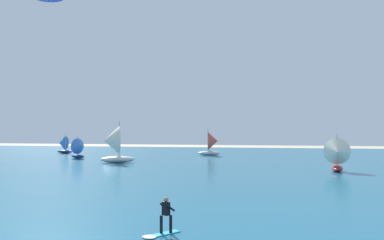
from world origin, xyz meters
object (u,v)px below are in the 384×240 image
(sailboat_mid_left, at_px, (113,144))
(sailboat_mid_right, at_px, (63,144))
(sailboat_far_right, at_px, (337,155))
(kitesurfer, at_px, (163,221))
(sailboat_near_shore, at_px, (212,143))
(sailboat_leading, at_px, (80,148))

(sailboat_mid_left, xyz_separation_m, sailboat_mid_right, (-16.27, 17.51, -0.97))
(sailboat_far_right, bearing_deg, sailboat_mid_left, 167.34)
(kitesurfer, bearing_deg, sailboat_near_shore, 94.34)
(sailboat_far_right, bearing_deg, sailboat_near_shore, 125.62)
(sailboat_far_right, bearing_deg, sailboat_mid_right, 151.70)
(sailboat_near_shore, distance_m, sailboat_mid_left, 20.22)
(sailboat_leading, bearing_deg, sailboat_mid_right, 127.59)
(sailboat_mid_left, height_order, sailboat_far_right, sailboat_mid_left)
(sailboat_mid_right, bearing_deg, sailboat_leading, -52.41)
(kitesurfer, relative_size, sailboat_far_right, 0.47)
(sailboat_mid_right, distance_m, sailboat_far_right, 50.17)
(kitesurfer, height_order, sailboat_mid_left, sailboat_mid_left)
(sailboat_mid_right, bearing_deg, sailboat_mid_left, -47.10)
(kitesurfer, xyz_separation_m, sailboat_mid_right, (-31.65, 51.91, 0.99))
(sailboat_mid_left, distance_m, sailboat_mid_right, 23.93)
(kitesurfer, height_order, sailboat_mid_right, sailboat_mid_right)
(sailboat_mid_left, bearing_deg, sailboat_leading, 140.06)
(kitesurfer, distance_m, sailboat_mid_right, 60.80)
(sailboat_far_right, xyz_separation_m, sailboat_leading, (-35.75, 12.84, -0.28))
(sailboat_far_right, relative_size, sailboat_leading, 1.18)
(kitesurfer, bearing_deg, sailboat_mid_right, 121.37)
(sailboat_mid_left, relative_size, sailboat_mid_right, 1.61)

